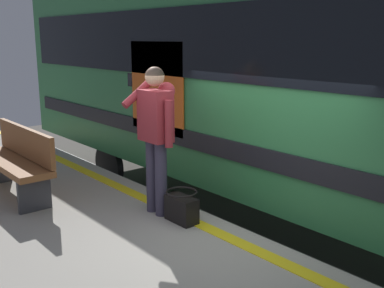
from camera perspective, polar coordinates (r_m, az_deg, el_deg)
safety_line at (r=5.01m, az=3.48°, el=-10.97°), size 14.24×0.16×0.01m
track_rail_near at (r=6.37m, az=13.45°, el=-13.75°), size 18.89×0.08×0.16m
track_rail_far at (r=7.48m, az=20.18°, el=-10.07°), size 18.89×0.08×0.16m
train_carriage at (r=6.16m, az=20.92°, el=7.98°), size 13.45×3.07×3.84m
passenger at (r=5.30m, az=-4.43°, el=1.91°), size 0.57×0.55×1.72m
handbag at (r=5.25m, az=-1.29°, el=-7.85°), size 0.40×0.36×0.36m
bench at (r=6.45m, az=-20.79°, el=-1.70°), size 1.75×0.44×0.90m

